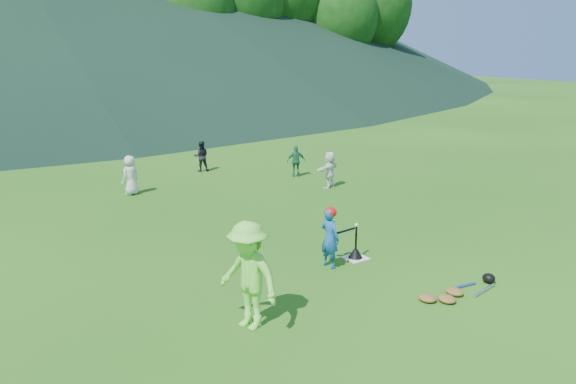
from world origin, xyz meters
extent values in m
plane|color=#1F5012|center=(0.00, 0.00, 0.00)|extent=(120.00, 120.00, 0.00)
cube|color=silver|center=(0.00, 0.00, 0.01)|extent=(0.45, 0.45, 0.02)
sphere|color=white|center=(0.00, 0.00, 0.74)|extent=(0.08, 0.08, 0.08)
imported|color=#155096|center=(-0.73, -0.04, 0.61)|extent=(0.35, 0.48, 1.23)
imported|color=#75E543|center=(-3.34, -1.27, 0.87)|extent=(0.94, 1.27, 1.75)
imported|color=silver|center=(-2.08, 7.73, 0.59)|extent=(0.68, 0.56, 1.18)
imported|color=black|center=(1.06, 9.44, 0.54)|extent=(0.64, 0.58, 1.07)
imported|color=#216E47|center=(3.34, 6.87, 0.53)|extent=(0.67, 0.52, 1.07)
imported|color=white|center=(3.33, 5.06, 0.57)|extent=(1.11, 0.65, 1.14)
cone|color=black|center=(0.00, 0.00, 0.11)|extent=(0.30, 0.30, 0.18)
cylinder|color=black|center=(0.00, 0.00, 0.45)|extent=(0.04, 0.04, 0.50)
ellipsoid|color=#BC110C|center=(-0.73, -0.04, 1.15)|extent=(0.24, 0.26, 0.22)
cylinder|color=black|center=(-0.43, -0.08, 0.70)|extent=(0.62, 0.06, 0.07)
ellipsoid|color=olive|center=(-0.06, -2.47, 0.06)|extent=(0.28, 0.34, 0.13)
ellipsoid|color=olive|center=(0.29, -2.35, 0.06)|extent=(0.28, 0.34, 0.13)
ellipsoid|color=olive|center=(-0.31, -2.25, 0.06)|extent=(0.28, 0.34, 0.13)
cylinder|color=silver|center=(0.84, -2.57, 0.03)|extent=(0.72, 0.17, 0.06)
cylinder|color=#263FA5|center=(0.64, -2.22, 0.03)|extent=(0.68, 0.14, 0.05)
ellipsoid|color=black|center=(1.24, -2.37, 0.09)|extent=(0.22, 0.24, 0.19)
cube|color=gray|center=(0.00, 28.00, 0.60)|extent=(70.00, 0.03, 1.20)
cube|color=yellow|center=(0.00, 28.00, 1.24)|extent=(70.00, 0.08, 0.08)
cylinder|color=gray|center=(0.00, 28.00, 0.60)|extent=(0.07, 0.07, 1.30)
cylinder|color=gray|center=(35.00, 28.00, 0.60)|extent=(0.07, 0.07, 1.30)
cylinder|color=#382314|center=(1.60, 33.50, 1.91)|extent=(0.56, 0.56, 3.81)
cylinder|color=#382314|center=(6.40, 35.00, 2.20)|extent=(0.56, 0.56, 4.41)
cylinder|color=#382314|center=(11.20, 32.00, 1.63)|extent=(0.56, 0.56, 3.25)
ellipsoid|color=#164711|center=(11.20, 32.00, 6.79)|extent=(7.07, 7.07, 8.13)
cylinder|color=#382314|center=(16.00, 33.50, 1.92)|extent=(0.56, 0.56, 3.85)
cylinder|color=#382314|center=(20.80, 35.00, 2.22)|extent=(0.56, 0.56, 4.44)
cylinder|color=#382314|center=(25.60, 32.00, 1.64)|extent=(0.56, 0.56, 3.29)
ellipsoid|color=#164711|center=(25.60, 32.00, 6.86)|extent=(7.14, 7.14, 8.22)
cylinder|color=#382314|center=(30.40, 33.50, 1.94)|extent=(0.56, 0.56, 3.88)
ellipsoid|color=#164711|center=(30.40, 33.50, 8.10)|extent=(8.44, 8.44, 9.70)
camera|label=1|loc=(-7.42, -8.28, 4.35)|focal=35.00mm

